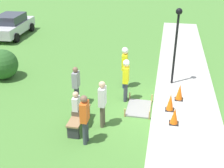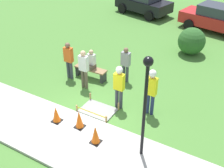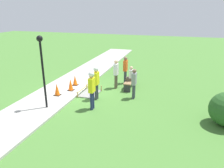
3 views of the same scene
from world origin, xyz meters
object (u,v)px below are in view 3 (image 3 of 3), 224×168
(worker_supervisor, at_px, (96,80))
(bystander_in_gray_shirt, at_px, (116,72))
(traffic_cone_far_patch, at_px, (71,85))
(bystander_in_orange_shirt, at_px, (125,68))
(person_seated_on_bench, at_px, (131,75))
(traffic_cone_sidewalk_edge, at_px, (57,89))
(bystander_in_white_shirt, at_px, (134,82))
(lamppost_near, at_px, (42,61))
(park_bench, at_px, (130,83))
(traffic_cone_near_patch, at_px, (75,80))
(worker_assistant, at_px, (92,86))

(worker_supervisor, relative_size, bystander_in_gray_shirt, 1.03)
(traffic_cone_far_patch, distance_m, bystander_in_orange_shirt, 3.70)
(person_seated_on_bench, xyz_separation_m, bystander_in_orange_shirt, (-0.84, -0.53, 0.15))
(traffic_cone_sidewalk_edge, height_order, worker_supervisor, worker_supervisor)
(bystander_in_orange_shirt, bearing_deg, traffic_cone_sidewalk_edge, -42.10)
(bystander_in_gray_shirt, xyz_separation_m, bystander_in_white_shirt, (1.29, 1.37, -0.08))
(lamppost_near, bearing_deg, worker_supervisor, 134.51)
(traffic_cone_sidewalk_edge, distance_m, person_seated_on_bench, 4.42)
(traffic_cone_sidewalk_edge, relative_size, bystander_in_gray_shirt, 0.38)
(person_seated_on_bench, xyz_separation_m, worker_supervisor, (2.20, -1.38, 0.24))
(park_bench, bearing_deg, traffic_cone_sidewalk_edge, -54.22)
(traffic_cone_near_patch, bearing_deg, person_seated_on_bench, 101.80)
(worker_supervisor, distance_m, bystander_in_white_shirt, 2.03)
(worker_supervisor, bearing_deg, bystander_in_orange_shirt, 164.44)
(traffic_cone_far_patch, bearing_deg, lamppost_near, -1.28)
(traffic_cone_far_patch, bearing_deg, traffic_cone_sidewalk_edge, -21.63)
(traffic_cone_sidewalk_edge, bearing_deg, person_seated_on_bench, 125.24)
(traffic_cone_sidewalk_edge, xyz_separation_m, person_seated_on_bench, (-2.54, 3.59, 0.43))
(traffic_cone_sidewalk_edge, relative_size, worker_assistant, 0.35)
(lamppost_near, bearing_deg, traffic_cone_far_patch, 178.72)
(traffic_cone_near_patch, relative_size, person_seated_on_bench, 0.72)
(park_bench, height_order, person_seated_on_bench, person_seated_on_bench)
(traffic_cone_far_patch, xyz_separation_m, traffic_cone_sidewalk_edge, (0.91, -0.36, -0.01))
(traffic_cone_sidewalk_edge, height_order, bystander_in_orange_shirt, bystander_in_orange_shirt)
(traffic_cone_sidewalk_edge, bearing_deg, park_bench, 125.78)
(person_seated_on_bench, relative_size, lamppost_near, 0.26)
(worker_supervisor, xyz_separation_m, bystander_in_orange_shirt, (-3.05, 0.85, -0.10))
(traffic_cone_near_patch, bearing_deg, bystander_in_orange_shirt, 118.55)
(traffic_cone_sidewalk_edge, height_order, lamppost_near, lamppost_near)
(traffic_cone_near_patch, distance_m, worker_supervisor, 2.60)
(bystander_in_white_shirt, xyz_separation_m, lamppost_near, (2.58, -3.79, 1.46))
(traffic_cone_far_patch, height_order, park_bench, traffic_cone_far_patch)
(traffic_cone_sidewalk_edge, bearing_deg, traffic_cone_near_patch, 173.71)
(bystander_in_gray_shirt, bearing_deg, lamppost_near, -32.06)
(park_bench, relative_size, worker_supervisor, 0.85)
(worker_supervisor, height_order, bystander_in_orange_shirt, worker_supervisor)
(traffic_cone_far_patch, relative_size, worker_assistant, 0.36)
(traffic_cone_far_patch, xyz_separation_m, bystander_in_orange_shirt, (-2.47, 2.69, 0.57))
(traffic_cone_near_patch, height_order, park_bench, traffic_cone_near_patch)
(lamppost_near, bearing_deg, bystander_in_orange_shirt, 150.79)
(traffic_cone_near_patch, relative_size, traffic_cone_far_patch, 0.91)
(person_seated_on_bench, distance_m, worker_supervisor, 2.61)
(traffic_cone_far_patch, distance_m, worker_assistant, 2.85)
(traffic_cone_near_patch, distance_m, traffic_cone_far_patch, 0.93)
(park_bench, xyz_separation_m, bystander_in_gray_shirt, (0.22, -0.81, 0.66))
(bystander_in_gray_shirt, bearing_deg, traffic_cone_near_patch, -78.80)
(worker_assistant, distance_m, bystander_in_white_shirt, 2.55)
(traffic_cone_sidewalk_edge, bearing_deg, bystander_in_white_shirt, 104.27)
(person_seated_on_bench, height_order, worker_assistant, worker_assistant)
(bystander_in_white_shirt, bearing_deg, worker_assistant, -40.62)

